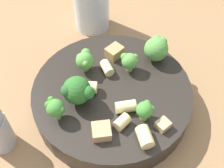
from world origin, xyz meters
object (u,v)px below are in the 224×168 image
Objects in this scene: broccoli_floret_4 at (157,49)px; rigatoni_4 at (88,87)px; chicken_chunk_2 at (114,52)px; broccoli_floret_0 at (85,60)px; rigatoni_3 at (107,68)px; broccoli_floret_3 at (145,110)px; broccoli_floret_2 at (55,108)px; rigatoni_1 at (122,122)px; rigatoni_2 at (143,138)px; rigatoni_0 at (126,106)px; broccoli_floret_5 at (130,61)px; chicken_chunk_0 at (101,131)px; pasta_bowl at (112,95)px; drinking_glass at (91,5)px; broccoli_floret_1 at (78,93)px; chicken_chunk_1 at (163,125)px.

broccoli_floret_4 reaches higher than rigatoni_4.
chicken_chunk_2 is (-0.03, -0.05, -0.01)m from broccoli_floret_4.
broccoli_floret_4 is 0.07m from chicken_chunk_2.
broccoli_floret_0 is 0.04m from rigatoni_3.
broccoli_floret_3 is 0.11m from broccoli_floret_4.
broccoli_floret_2 is 1.58× the size of rigatoni_1.
rigatoni_4 is (-0.10, -0.03, -0.00)m from rigatoni_2.
rigatoni_4 is (0.01, -0.12, -0.01)m from broccoli_floret_4.
rigatoni_3 is (-0.07, 0.01, -0.00)m from rigatoni_0.
broccoli_floret_3 is at bearing 146.15° from rigatoni_2.
broccoli_floret_4 is at bearing 127.10° from rigatoni_0.
chicken_chunk_2 is at bearing -122.17° from broccoli_floret_4.
broccoli_floret_5 is 1.20× the size of chicken_chunk_2.
rigatoni_3 is (-0.04, 0.09, -0.01)m from broccoli_floret_2.
rigatoni_3 is 0.03m from chicken_chunk_2.
rigatoni_3 is (-0.13, 0.01, -0.00)m from rigatoni_2.
broccoli_floret_4 is 0.16m from chicken_chunk_0.
broccoli_floret_5 reaches higher than rigatoni_1.
broccoli_floret_0 is (-0.05, -0.02, 0.04)m from pasta_bowl.
broccoli_floret_0 is at bearing -104.90° from broccoli_floret_4.
rigatoni_4 reaches higher than chicken_chunk_0.
broccoli_floret_0 is 1.08× the size of broccoli_floret_3.
pasta_bowl is 0.07m from broccoli_floret_0.
rigatoni_0 and chicken_chunk_2 have the same top height.
rigatoni_0 is (0.09, 0.02, -0.01)m from broccoli_floret_0.
broccoli_floret_0 is 0.12m from broccoli_floret_3.
chicken_chunk_2 is 0.13m from drinking_glass.
rigatoni_0 is 0.08m from rigatoni_3.
rigatoni_3 is at bearing -110.30° from broccoli_floret_5.
broccoli_floret_0 is 0.98× the size of broccoli_floret_2.
broccoli_floret_5 is (-0.03, 0.09, -0.01)m from broccoli_floret_1.
rigatoni_3 is 0.22× the size of drinking_glass.
broccoli_floret_2 is 0.18m from broccoli_floret_4.
broccoli_floret_2 is 0.30× the size of drinking_glass.
broccoli_floret_4 is at bearing 92.42° from broccoli_floret_5.
broccoli_floret_3 is 0.10m from rigatoni_3.
rigatoni_2 is at bearing 29.17° from broccoli_floret_1.
broccoli_floret_3 is at bearing 5.09° from rigatoni_3.
pasta_bowl is at bearing -178.33° from rigatoni_0.
rigatoni_0 is at bearing -31.58° from broccoli_floret_5.
broccoli_floret_2 reaches higher than rigatoni_1.
pasta_bowl is at bearing -29.27° from chicken_chunk_2.
broccoli_floret_1 reaches higher than broccoli_floret_4.
broccoli_floret_3 is 0.03m from chicken_chunk_1.
broccoli_floret_0 is 0.07m from broccoli_floret_1.
chicken_chunk_1 is 0.67× the size of chicken_chunk_2.
broccoli_floret_4 is 1.31× the size of broccoli_floret_5.
drinking_glass is at bearing 165.47° from rigatoni_1.
broccoli_floret_1 is at bearing -146.65° from rigatoni_1.
rigatoni_1 is at bearing -33.89° from broccoli_floret_5.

